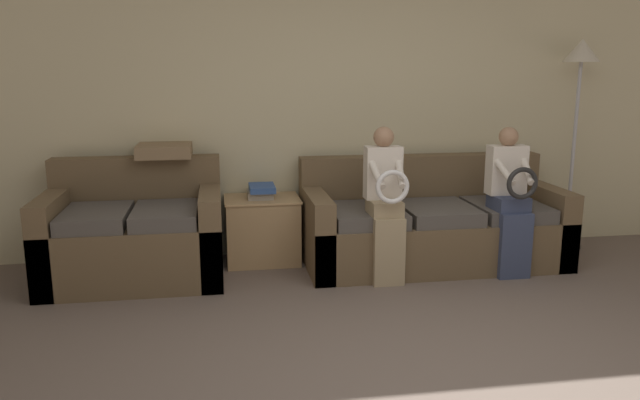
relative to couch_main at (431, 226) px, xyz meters
The scene contains 9 objects.
wall_back 1.27m from the couch_main, 141.91° to the left, with size 7.88×0.06×2.55m.
couch_main is the anchor object (origin of this frame).
couch_side 2.38m from the couch_main, behind, with size 1.32×0.91×0.90m.
child_left_seated 0.71m from the couch_main, 142.52° to the right, with size 0.28×0.37×1.17m.
child_right_seated 0.71m from the couch_main, 37.58° to the right, with size 0.30×0.36×1.15m.
side_shelf 1.40m from the couch_main, behind, with size 0.62×0.47×0.55m.
book_stack 1.44m from the couch_main, behind, with size 0.22×0.30×0.11m.
floor_lamp 1.84m from the couch_main, ahead, with size 0.31×0.31×1.84m.
throw_pillow 2.26m from the couch_main, behind, with size 0.43×0.43×0.10m.
Camera 1 is at (-1.08, -2.49, 1.61)m, focal length 35.00 mm.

